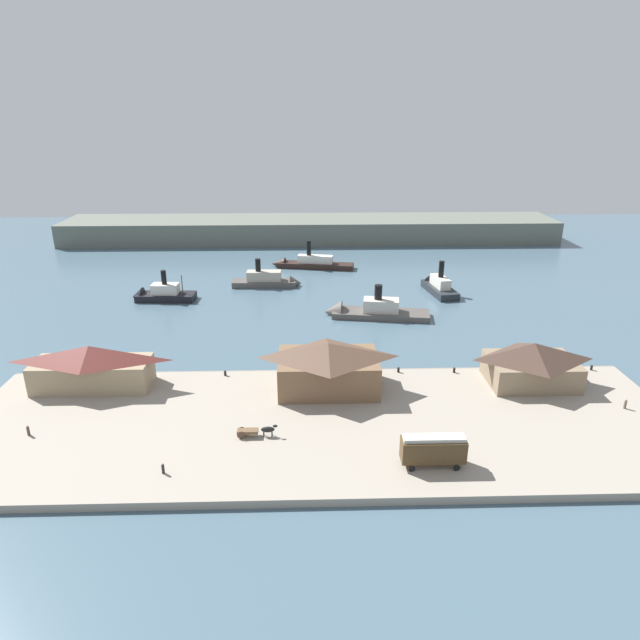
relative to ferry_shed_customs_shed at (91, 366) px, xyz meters
The scene contains 21 objects.
ground_plane 40.30m from the ferry_shed_customs_shed, 13.52° to the left, with size 320.00×320.00×0.00m, color #476070.
quay_promenade 41.12m from the ferry_shed_customs_shed, 18.04° to the right, with size 110.00×36.00×1.20m, color #9E9384.
seawall_edge 39.56m from the ferry_shed_customs_shed, ahead, with size 110.00×0.80×1.00m, color gray.
ferry_shed_customs_shed is the anchor object (origin of this frame).
ferry_shed_west_terminal 40.21m from the ferry_shed_customs_shed, ahead, with size 17.07×11.49×8.36m.
ferry_shed_central_terminal 75.52m from the ferry_shed_customs_shed, ahead, with size 14.98×10.36×7.50m.
street_tram 58.41m from the ferry_shed_customs_shed, 24.34° to the right, with size 8.55×2.76×4.50m.
horse_cart 33.34m from the ferry_shed_customs_shed, 29.31° to the right, with size 5.89×1.34×1.87m.
pedestrian_near_west_shed 30.50m from the ferry_shed_customs_shed, 54.73° to the right, with size 0.38×0.38×1.55m.
pedestrian_walking_west 87.94m from the ferry_shed_customs_shed, ahead, with size 0.42×0.42×1.68m.
pedestrian_by_tram 15.93m from the ferry_shed_customs_shed, 106.23° to the right, with size 0.41×0.41×1.65m.
mooring_post_center_east 88.95m from the ferry_shed_customs_shed, ahead, with size 0.44×0.44×0.90m, color black.
mooring_post_west 63.56m from the ferry_shed_customs_shed, ahead, with size 0.44×0.44×0.90m, color black.
mooring_post_center_west 53.53m from the ferry_shed_customs_shed, ahead, with size 0.44×0.44×0.90m, color black.
mooring_post_east 22.52m from the ferry_shed_customs_shed, ahead, with size 0.44×0.44×0.90m, color black.
ferry_approaching_east 67.19m from the ferry_shed_customs_shed, 66.29° to the left, with size 19.05×5.04×9.14m.
ferry_moored_west 62.80m from the ferry_shed_customs_shed, 35.81° to the left, with size 25.31×9.91×10.10m.
ferry_mid_harbor 88.46m from the ferry_shed_customs_shed, 65.15° to the left, with size 25.92×9.00×9.78m.
ferry_moored_east 50.28m from the ferry_shed_customs_shed, 91.06° to the left, with size 16.31×6.18×9.46m.
ferry_near_quay 90.85m from the ferry_shed_customs_shed, 37.41° to the left, with size 7.46×16.26×10.26m.
far_headland 125.52m from the ferry_shed_customs_shed, 71.96° to the left, with size 180.00×24.00×8.00m, color #60665B.
Camera 1 is at (-2.58, -95.82, 46.03)m, focal length 31.22 mm.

